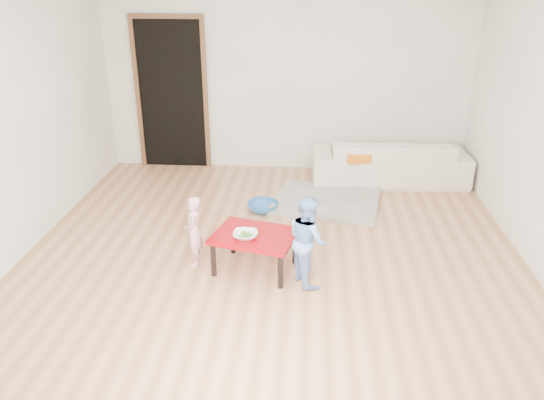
# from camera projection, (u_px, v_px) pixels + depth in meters

# --- Properties ---
(floor) EXTENTS (5.00, 5.00, 0.01)m
(floor) POSITION_uv_depth(u_px,v_px,m) (273.00, 250.00, 5.44)
(floor) COLOR #A06C44
(floor) RESTS_ON ground
(back_wall) EXTENTS (5.00, 0.02, 2.60)m
(back_wall) POSITION_uv_depth(u_px,v_px,m) (287.00, 77.00, 7.21)
(back_wall) COLOR white
(back_wall) RESTS_ON floor
(left_wall) EXTENTS (0.02, 5.00, 2.60)m
(left_wall) POSITION_uv_depth(u_px,v_px,m) (14.00, 122.00, 5.09)
(left_wall) COLOR white
(left_wall) RESTS_ON floor
(doorway) EXTENTS (1.02, 0.08, 2.11)m
(doorway) POSITION_uv_depth(u_px,v_px,m) (172.00, 96.00, 7.41)
(doorway) COLOR brown
(doorway) RESTS_ON back_wall
(sofa) EXTENTS (2.06, 0.87, 0.59)m
(sofa) POSITION_uv_depth(u_px,v_px,m) (389.00, 160.00, 7.10)
(sofa) COLOR white
(sofa) RESTS_ON floor
(cushion) EXTENTS (0.51, 0.48, 0.11)m
(cushion) POSITION_uv_depth(u_px,v_px,m) (360.00, 155.00, 6.84)
(cushion) COLOR orange
(cushion) RESTS_ON sofa
(red_table) EXTENTS (0.87, 0.74, 0.38)m
(red_table) POSITION_uv_depth(u_px,v_px,m) (255.00, 252.00, 5.03)
(red_table) COLOR maroon
(red_table) RESTS_ON floor
(bowl) EXTENTS (0.23, 0.23, 0.06)m
(bowl) POSITION_uv_depth(u_px,v_px,m) (245.00, 235.00, 4.87)
(bowl) COLOR white
(bowl) RESTS_ON red_table
(broccoli) EXTENTS (0.12, 0.12, 0.06)m
(broccoli) POSITION_uv_depth(u_px,v_px,m) (245.00, 235.00, 4.87)
(broccoli) COLOR #2D5919
(broccoli) RESTS_ON red_table
(child_pink) EXTENTS (0.21, 0.28, 0.70)m
(child_pink) POSITION_uv_depth(u_px,v_px,m) (194.00, 231.00, 5.07)
(child_pink) COLOR pink
(child_pink) RESTS_ON floor
(child_blue) EXTENTS (0.46, 0.51, 0.84)m
(child_blue) POSITION_uv_depth(u_px,v_px,m) (308.00, 240.00, 4.75)
(child_blue) COLOR #5D89D7
(child_blue) RESTS_ON floor
(basin) EXTENTS (0.37, 0.37, 0.11)m
(basin) POSITION_uv_depth(u_px,v_px,m) (263.00, 207.00, 6.29)
(basin) COLOR #2A649F
(basin) RESTS_ON floor
(blanket) EXTENTS (1.41, 1.24, 0.06)m
(blanket) POSITION_uv_depth(u_px,v_px,m) (326.00, 201.00, 6.51)
(blanket) COLOR gray
(blanket) RESTS_ON floor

